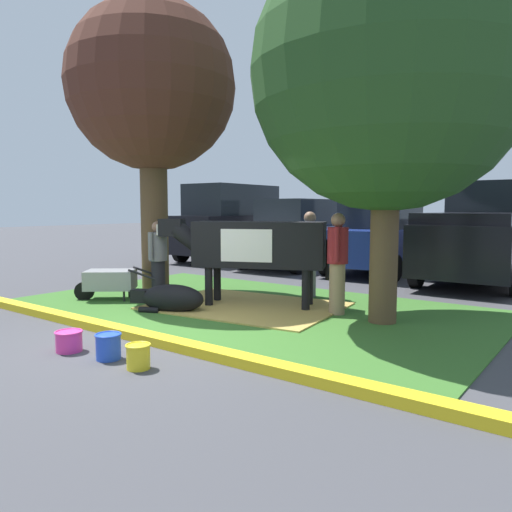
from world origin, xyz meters
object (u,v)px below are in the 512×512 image
calf_lying (171,298)px  sedan_blue (381,236)px  shade_tree_left (152,89)px  person_visitor_far (158,259)px  person_visitor_near (310,251)px  bucket_yellow (138,356)px  wheelbarrow (109,280)px  cow_holstein (253,245)px  bucket_pink (69,341)px  sedan_silver (296,234)px  bucket_blue (108,346)px  shade_tree_right (389,73)px  suv_black (232,223)px  pickup_truck_black (484,235)px  person_handler (338,260)px

calf_lying → sedan_blue: size_ratio=0.30×
shade_tree_left → calf_lying: (1.56, -1.06, -3.88)m
sedan_blue → person_visitor_far: bearing=-104.6°
shade_tree_left → person_visitor_near: size_ratio=3.45×
person_visitor_far → bucket_yellow: (2.79, -2.80, -0.66)m
wheelbarrow → sedan_blue: bearing=70.4°
cow_holstein → bucket_pink: bearing=-92.8°
cow_holstein → sedan_silver: (-2.58, 5.52, -0.13)m
bucket_blue → wheelbarrow: bearing=143.4°
shade_tree_right → wheelbarrow: size_ratio=4.07×
suv_black → sedan_blue: size_ratio=1.05×
bucket_yellow → cow_holstein: bearing=106.6°
bucket_yellow → pickup_truck_black: pickup_truck_black is taller
person_visitor_near → suv_black: (-5.64, 4.44, 0.36)m
shade_tree_right → calf_lying: shade_tree_right is taller
bucket_blue → sedan_blue: 9.35m
shade_tree_right → person_handler: (-0.82, 0.09, -2.82)m
person_handler → bucket_yellow: person_handler is taller
person_handler → wheelbarrow: size_ratio=1.19×
shade_tree_left → person_visitor_far: (0.64, -0.50, -3.31)m
bucket_pink → sedan_silver: sedan_silver is taller
person_handler → shade_tree_left: bearing=-173.5°
calf_lying → sedan_blue: 7.16m
person_handler → cow_holstein: bearing=-169.6°
pickup_truck_black → wheelbarrow: bearing=-126.6°
person_handler → bucket_pink: person_handler is taller
shade_tree_right → shade_tree_left: bearing=-175.7°
cow_holstein → wheelbarrow: size_ratio=2.10×
cow_holstein → bucket_blue: (0.48, -3.45, -0.95)m
wheelbarrow → pickup_truck_black: pickup_truck_black is taller
wheelbarrow → shade_tree_right: bearing=15.6°
person_visitor_far → sedan_blue: (1.70, 6.52, 0.18)m
calf_lying → bucket_blue: size_ratio=4.27×
cow_holstein → pickup_truck_black: 6.30m
sedan_blue → shade_tree_right: bearing=-67.0°
person_visitor_near → pickup_truck_black: (2.24, 4.37, 0.20)m
sedan_blue → pickup_truck_black: (2.63, -0.10, 0.13)m
shade_tree_left → person_visitor_far: bearing=-37.7°
person_visitor_far → bucket_pink: bearing=-61.2°
bucket_pink → pickup_truck_black: pickup_truck_black is taller
calf_lying → wheelbarrow: 1.74m
cow_holstein → bucket_yellow: cow_holstein is taller
shade_tree_right → bucket_blue: (-1.86, -3.64, -3.57)m
wheelbarrow → sedan_silver: sedan_silver is taller
person_handler → wheelbarrow: (-4.09, -1.46, -0.52)m
shade_tree_left → calf_lying: shade_tree_left is taller
shade_tree_right → sedan_blue: shade_tree_right is taller
wheelbarrow → sedan_blue: size_ratio=0.32×
shade_tree_left → bucket_blue: 5.89m
bucket_pink → bucket_blue: 0.66m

